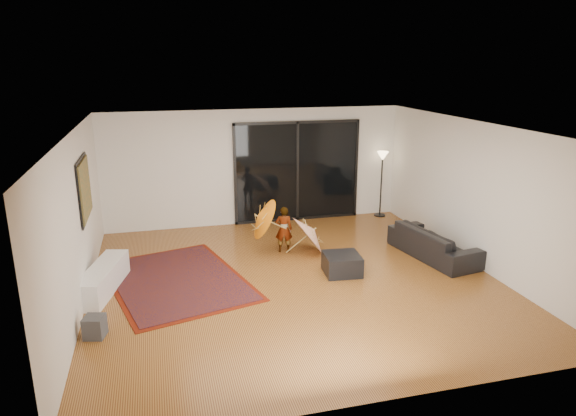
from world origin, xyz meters
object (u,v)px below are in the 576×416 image
object	(u,v)px
sofa	(433,243)
ottoman	(342,264)
media_console	(103,279)
child	(284,229)

from	to	relation	value
sofa	ottoman	world-z (taller)	sofa
ottoman	sofa	bearing A→B (deg)	9.03
ottoman	media_console	bearing A→B (deg)	175.76
media_console	ottoman	xyz separation A→B (m)	(4.16, -0.31, -0.04)
media_console	sofa	xyz separation A→B (m)	(6.20, 0.02, 0.07)
sofa	child	bearing A→B (deg)	60.35
sofa	child	size ratio (longest dim) A/B	2.12
sofa	child	world-z (taller)	child
media_console	ottoman	size ratio (longest dim) A/B	2.52
media_console	child	size ratio (longest dim) A/B	1.69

